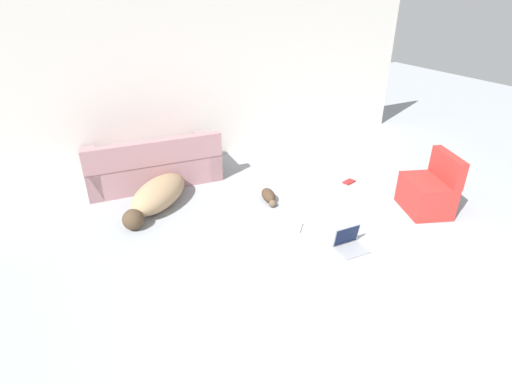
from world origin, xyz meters
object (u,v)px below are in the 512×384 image
object	(u,v)px
book_cream	(297,228)
dog	(157,195)
book_red	(349,182)
side_chair	(429,191)
laptop_open	(349,242)
cat	(269,196)
couch	(154,166)

from	to	relation	value
book_cream	dog	bearing A→B (deg)	136.53
book_red	side_chair	xyz separation A→B (m)	(0.38, -1.14, 0.27)
laptop_open	book_red	size ratio (longest dim) A/B	1.64
book_red	side_chair	distance (m)	1.24
book_cream	side_chair	bearing A→B (deg)	-12.71
cat	book_red	distance (m)	1.40
dog	side_chair	size ratio (longest dim) A/B	1.55
dog	couch	bearing A→B (deg)	-145.26
cat	dog	bearing A→B (deg)	-99.05
couch	laptop_open	world-z (taller)	couch
book_cream	side_chair	world-z (taller)	side_chair
laptop_open	book_red	xyz separation A→B (m)	(1.11, 1.36, -0.07)
cat	laptop_open	world-z (taller)	laptop_open
book_cream	side_chair	xyz separation A→B (m)	(1.81, -0.41, 0.27)
couch	cat	distance (m)	1.87
book_cream	book_red	distance (m)	1.61
book_red	side_chair	world-z (taller)	side_chair
dog	book_cream	xyz separation A→B (m)	(1.40, -1.33, -0.17)
couch	cat	bearing A→B (deg)	136.94
laptop_open	side_chair	distance (m)	1.52
book_red	laptop_open	bearing A→B (deg)	-129.31
couch	side_chair	bearing A→B (deg)	143.98
dog	laptop_open	distance (m)	2.60
couch	book_cream	size ratio (longest dim) A/B	8.19
cat	laptop_open	bearing A→B (deg)	22.77
laptop_open	side_chair	bearing A→B (deg)	10.08
couch	dog	xyz separation A→B (m)	(-0.17, -0.82, -0.08)
couch	book_red	distance (m)	3.02
dog	book_cream	size ratio (longest dim) A/B	5.08
laptop_open	book_red	bearing A→B (deg)	52.54
couch	book_cream	bearing A→B (deg)	123.84
cat	book_cream	bearing A→B (deg)	8.99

